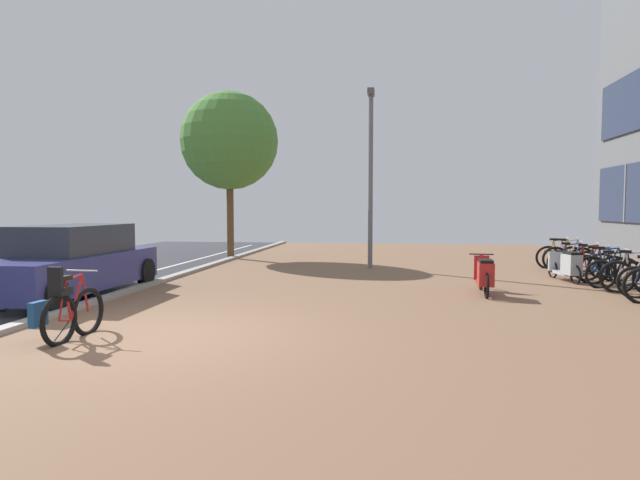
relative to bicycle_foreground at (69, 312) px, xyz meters
The scene contains 15 objects.
ground 2.68m from the bicycle_foreground, ahead, with size 21.00×40.00×0.13m.
bicycle_foreground is the anchor object (origin of this frame).
bicycle_rack_03 10.87m from the bicycle_foreground, 28.94° to the left, with size 1.28×0.59×1.00m.
bicycle_rack_04 11.13m from the bicycle_foreground, 32.18° to the left, with size 1.30×0.48×0.93m.
bicycle_rack_05 11.56m from the bicycle_foreground, 34.81° to the left, with size 1.29×0.61×0.98m.
bicycle_rack_06 12.00m from the bicycle_foreground, 37.24° to the left, with size 1.25×0.54×0.94m.
bicycle_rack_07 12.40m from the bicycle_foreground, 39.75° to the left, with size 1.27×0.48×0.95m.
bicycle_rack_08 12.69m from the bicycle_foreground, 42.66° to the left, with size 1.33×0.48×0.95m.
bicycle_rack_09 13.23m from the bicycle_foreground, 44.45° to the left, with size 1.40×0.53×1.02m.
bicycle_rack_10 13.67m from the bicycle_foreground, 46.59° to the left, with size 1.37×0.48×0.98m.
scooter_near 11.16m from the bicycle_foreground, 38.79° to the left, with size 0.60×1.62×0.78m.
scooter_mid 7.89m from the bicycle_foreground, 36.56° to the left, with size 0.52×1.71×0.83m.
parked_car_near 4.06m from the bicycle_foreground, 122.60° to the left, with size 1.83×4.48×1.46m.
lamp_post 10.33m from the bicycle_foreground, 67.94° to the left, with size 0.20×0.52×5.33m.
street_tree 12.47m from the bicycle_foreground, 96.73° to the left, with size 3.48×3.48×5.95m.
Camera 1 is at (3.24, -7.11, 1.82)m, focal length 29.73 mm.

